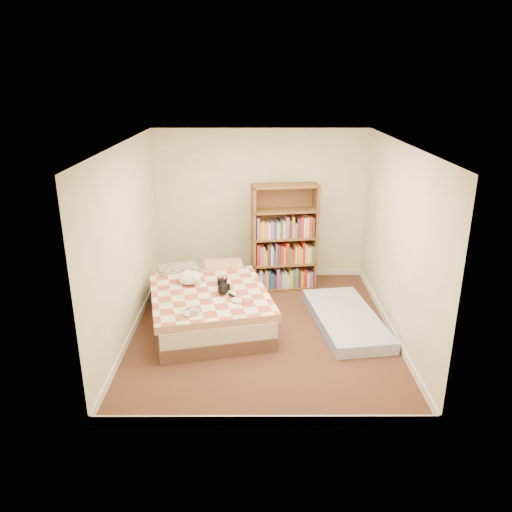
{
  "coord_description": "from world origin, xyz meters",
  "views": [
    {
      "loc": [
        -0.1,
        -6.1,
        3.27
      ],
      "look_at": [
        -0.08,
        0.3,
        0.96
      ],
      "focal_mm": 35.0,
      "sensor_mm": 36.0,
      "label": 1
    }
  ],
  "objects_px": {
    "bed": "(209,303)",
    "black_cat": "(224,287)",
    "floor_mattress": "(346,319)",
    "white_dog": "(190,278)",
    "bookshelf": "(284,252)"
  },
  "relations": [
    {
      "from": "bed",
      "to": "white_dog",
      "type": "xyz_separation_m",
      "value": [
        -0.27,
        0.12,
        0.34
      ]
    },
    {
      "from": "floor_mattress",
      "to": "white_dog",
      "type": "distance_m",
      "value": 2.26
    },
    {
      "from": "bookshelf",
      "to": "white_dog",
      "type": "height_order",
      "value": "bookshelf"
    },
    {
      "from": "bookshelf",
      "to": "white_dog",
      "type": "relative_size",
      "value": 4.62
    },
    {
      "from": "bed",
      "to": "black_cat",
      "type": "xyz_separation_m",
      "value": [
        0.23,
        -0.15,
        0.31
      ]
    },
    {
      "from": "floor_mattress",
      "to": "white_dog",
      "type": "xyz_separation_m",
      "value": [
        -2.19,
        0.28,
        0.51
      ]
    },
    {
      "from": "bed",
      "to": "bookshelf",
      "type": "height_order",
      "value": "bookshelf"
    },
    {
      "from": "bed",
      "to": "bookshelf",
      "type": "relative_size",
      "value": 1.39
    },
    {
      "from": "black_cat",
      "to": "bed",
      "type": "bearing_deg",
      "value": 133.41
    },
    {
      "from": "bed",
      "to": "white_dog",
      "type": "relative_size",
      "value": 6.42
    },
    {
      "from": "black_cat",
      "to": "white_dog",
      "type": "relative_size",
      "value": 1.59
    },
    {
      "from": "floor_mattress",
      "to": "bed",
      "type": "bearing_deg",
      "value": 167.04
    },
    {
      "from": "floor_mattress",
      "to": "white_dog",
      "type": "bearing_deg",
      "value": 164.46
    },
    {
      "from": "bookshelf",
      "to": "black_cat",
      "type": "relative_size",
      "value": 2.91
    },
    {
      "from": "bed",
      "to": "black_cat",
      "type": "relative_size",
      "value": 4.04
    }
  ]
}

